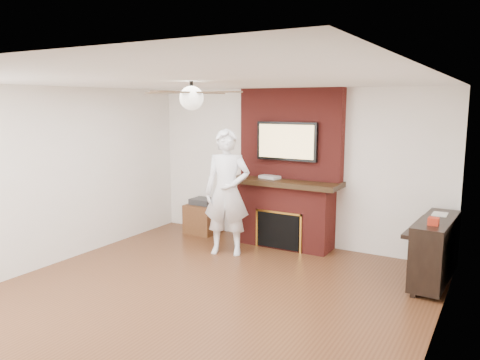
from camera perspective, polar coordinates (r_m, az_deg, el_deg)
The scene contains 12 objects.
room_shell at distance 5.23m, azimuth -5.74°, elevation -1.90°, with size 5.36×5.86×2.86m.
fireplace at distance 7.46m, azimuth 5.77°, elevation -0.51°, with size 1.78×0.64×2.50m.
tv at distance 7.33m, azimuth 5.71°, elevation 4.72°, with size 1.00×0.08×0.60m.
ceiling_fan at distance 5.13m, azimuth -5.93°, elevation 10.03°, with size 1.21×1.21×0.31m.
person at distance 7.00m, azimuth -1.59°, elevation -1.52°, with size 0.69×0.46×1.89m, color white.
side_table at distance 8.30m, azimuth -4.48°, elevation -4.51°, with size 0.54×0.54×0.61m.
piano at distance 6.45m, azimuth 22.62°, elevation -7.75°, with size 0.54×1.30×0.93m.
cable_box at distance 7.46m, azimuth 3.64°, elevation 0.37°, with size 0.32×0.18×0.05m, color silver.
candle_orange at distance 7.56m, azimuth 4.29°, elevation -7.71°, with size 0.07×0.07×0.10m, color red.
candle_green at distance 7.54m, azimuth 4.57°, elevation -7.85°, with size 0.08×0.08×0.08m, color #398E38.
candle_cream at distance 7.43m, azimuth 6.25°, elevation -7.98°, with size 0.08×0.08×0.12m, color #F5DDC3.
candle_blue at distance 7.44m, azimuth 6.60°, elevation -8.10°, with size 0.06×0.06×0.09m, color navy.
Camera 1 is at (3.00, -4.16, 2.27)m, focal length 35.00 mm.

